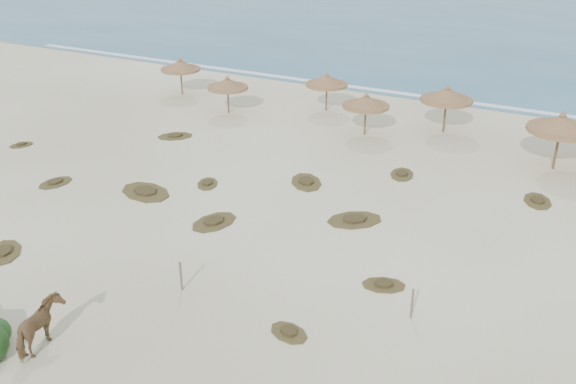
% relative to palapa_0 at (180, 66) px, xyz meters
% --- Properties ---
extents(ground, '(160.00, 160.00, 0.00)m').
position_rel_palapa_0_xyz_m(ground, '(14.13, -18.69, -2.05)').
color(ground, '#F9F0CD').
rests_on(ground, ground).
extents(ocean, '(200.00, 100.00, 0.01)m').
position_rel_palapa_0_xyz_m(ocean, '(14.13, 56.31, -2.04)').
color(ocean, '#2C6986').
rests_on(ocean, ground).
extents(foam_line, '(70.00, 0.60, 0.01)m').
position_rel_palapa_0_xyz_m(foam_line, '(14.13, 7.31, -2.04)').
color(foam_line, white).
rests_on(foam_line, ground).
extents(palapa_0, '(3.01, 3.01, 2.64)m').
position_rel_palapa_0_xyz_m(palapa_0, '(0.00, 0.00, 0.00)').
color(palapa_0, brown).
rests_on(palapa_0, ground).
extents(palapa_1, '(3.10, 3.10, 2.51)m').
position_rel_palapa_0_xyz_m(palapa_1, '(5.30, -2.18, -0.10)').
color(palapa_1, brown).
rests_on(palapa_1, ground).
extents(palapa_2, '(3.34, 3.34, 2.60)m').
position_rel_palapa_0_xyz_m(palapa_2, '(10.83, 1.22, -0.03)').
color(palapa_2, brown).
rests_on(palapa_2, ground).
extents(palapa_3, '(3.46, 3.46, 2.61)m').
position_rel_palapa_0_xyz_m(palapa_3, '(14.77, -1.95, -0.02)').
color(palapa_3, brown).
rests_on(palapa_3, ground).
extents(palapa_4, '(4.15, 4.15, 2.93)m').
position_rel_palapa_0_xyz_m(palapa_4, '(18.87, 0.69, 0.23)').
color(palapa_4, brown).
rests_on(palapa_4, ground).
extents(palapa_6, '(3.57, 3.57, 3.18)m').
position_rel_palapa_0_xyz_m(palapa_6, '(25.54, -2.31, 0.42)').
color(palapa_6, brown).
rests_on(palapa_6, ground).
extents(horse, '(1.34, 2.09, 1.63)m').
position_rel_palapa_0_xyz_m(horse, '(12.80, -25.35, -1.23)').
color(horse, olive).
rests_on(horse, ground).
extents(fence_post_near, '(0.11, 0.11, 1.18)m').
position_rel_palapa_0_xyz_m(fence_post_near, '(14.80, -20.60, -1.46)').
color(fence_post_near, '#665E4C').
rests_on(fence_post_near, ground).
extents(fence_post_far, '(0.11, 0.11, 1.14)m').
position_rel_palapa_0_xyz_m(fence_post_far, '(22.80, -18.37, -1.47)').
color(fence_post_far, '#665E4C').
rests_on(fence_post_far, ground).
extents(scrub_0, '(1.45, 1.97, 0.16)m').
position_rel_palapa_0_xyz_m(scrub_0, '(3.56, -15.75, -2.00)').
color(scrub_0, brown).
rests_on(scrub_0, ground).
extents(scrub_1, '(3.25, 2.53, 0.16)m').
position_rel_palapa_0_xyz_m(scrub_1, '(8.28, -14.55, -2.00)').
color(scrub_1, brown).
rests_on(scrub_1, ground).
extents(scrub_2, '(1.60, 1.84, 0.16)m').
position_rel_palapa_0_xyz_m(scrub_2, '(10.42, -12.36, -2.00)').
color(scrub_2, brown).
rests_on(scrub_2, ground).
extents(scrub_3, '(2.98, 2.89, 0.16)m').
position_rel_palapa_0_xyz_m(scrub_3, '(18.42, -12.61, -2.00)').
color(scrub_3, brown).
rests_on(scrub_3, ground).
extents(scrub_4, '(1.91, 1.58, 0.16)m').
position_rel_palapa_0_xyz_m(scrub_4, '(21.32, -16.95, -2.00)').
color(scrub_4, brown).
rests_on(scrub_4, ground).
extents(scrub_6, '(2.44, 2.36, 0.16)m').
position_rel_palapa_0_xyz_m(scrub_6, '(4.87, -7.51, -2.00)').
color(scrub_6, brown).
rests_on(scrub_6, ground).
extents(scrub_7, '(1.55, 2.04, 0.16)m').
position_rel_palapa_0_xyz_m(scrub_7, '(18.71, -6.78, -2.00)').
color(scrub_7, brown).
rests_on(scrub_7, ground).
extents(scrub_8, '(1.36, 1.58, 0.16)m').
position_rel_palapa_0_xyz_m(scrub_8, '(-2.13, -12.76, -2.00)').
color(scrub_8, brown).
rests_on(scrub_8, ground).
extents(scrub_9, '(2.02, 2.59, 0.16)m').
position_rel_palapa_0_xyz_m(scrub_9, '(12.96, -15.65, -2.00)').
color(scrub_9, brown).
rests_on(scrub_9, ground).
extents(scrub_10, '(1.74, 2.20, 0.16)m').
position_rel_palapa_0_xyz_m(scrub_10, '(25.38, -6.87, -2.00)').
color(scrub_10, brown).
rests_on(scrub_10, ground).
extents(scrub_11, '(2.44, 2.48, 0.16)m').
position_rel_palapa_0_xyz_m(scrub_11, '(6.80, -21.76, -2.00)').
color(scrub_11, brown).
rests_on(scrub_11, ground).
extents(scrub_12, '(1.67, 1.33, 0.16)m').
position_rel_palapa_0_xyz_m(scrub_12, '(19.47, -21.09, -2.00)').
color(scrub_12, brown).
rests_on(scrub_12, ground).
extents(scrub_13, '(2.56, 2.73, 0.16)m').
position_rel_palapa_0_xyz_m(scrub_13, '(14.73, -9.92, -2.00)').
color(scrub_13, brown).
rests_on(scrub_13, ground).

